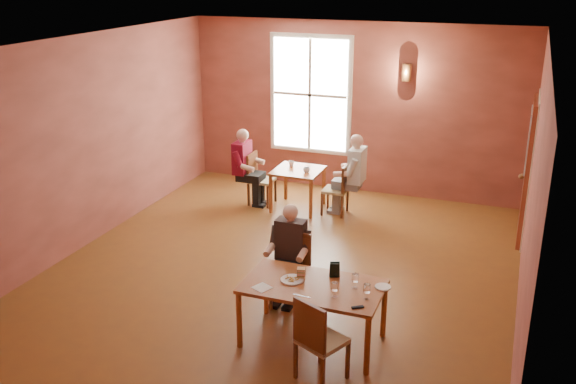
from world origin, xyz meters
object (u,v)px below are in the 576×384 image
(second_table, at_px, (298,189))
(chair_diner_white, at_px, (335,189))
(chair_diner_main, at_px, (290,272))
(diner_maroon, at_px, (260,168))
(diner_main, at_px, (289,262))
(chair_diner_maroon, at_px, (262,179))
(main_table, at_px, (313,313))
(chair_empty, at_px, (322,339))
(diner_white, at_px, (337,176))

(second_table, bearing_deg, chair_diner_white, 0.00)
(chair_diner_main, relative_size, diner_maroon, 0.70)
(diner_main, xyz_separation_m, chair_diner_maroon, (-1.67, 3.13, -0.14))
(main_table, bearing_deg, second_table, 112.04)
(chair_diner_maroon, bearing_deg, chair_diner_white, 90.00)
(chair_diner_maroon, bearing_deg, chair_diner_main, 28.28)
(chair_diner_white, bearing_deg, chair_empty, -165.00)
(chair_empty, xyz_separation_m, second_table, (-1.82, 4.35, -0.11))
(diner_main, distance_m, diner_white, 3.15)
(second_table, relative_size, chair_diner_white, 0.91)
(diner_white, bearing_deg, diner_main, -173.82)
(diner_white, bearing_deg, main_table, -167.40)
(main_table, relative_size, diner_white, 1.13)
(chair_diner_main, distance_m, diner_maroon, 3.54)
(chair_empty, distance_m, diner_white, 4.50)
(diner_white, xyz_separation_m, diner_maroon, (-1.36, 0.00, -0.02))
(chair_empty, height_order, diner_white, diner_white)
(chair_empty, xyz_separation_m, diner_white, (-1.14, 4.35, 0.20))
(chair_diner_main, xyz_separation_m, diner_white, (-0.34, 3.10, 0.21))
(main_table, height_order, diner_white, diner_white)
(chair_diner_main, relative_size, diner_main, 0.76)
(chair_diner_main, height_order, chair_diner_white, chair_diner_main)
(diner_main, height_order, chair_diner_white, diner_main)
(diner_main, bearing_deg, chair_empty, 123.17)
(chair_diner_main, bearing_deg, second_table, -71.82)
(main_table, height_order, chair_diner_maroon, chair_diner_maroon)
(second_table, height_order, chair_diner_maroon, chair_diner_maroon)
(chair_diner_main, distance_m, diner_main, 0.14)
(diner_main, relative_size, second_table, 1.52)
(main_table, relative_size, chair_diner_maroon, 1.66)
(diner_main, distance_m, chair_diner_white, 3.16)
(main_table, distance_m, diner_white, 3.86)
(chair_diner_maroon, bearing_deg, chair_empty, 29.54)
(diner_main, height_order, second_table, diner_main)
(chair_empty, bearing_deg, diner_white, 129.50)
(main_table, relative_size, diner_maroon, 1.17)
(diner_white, bearing_deg, chair_diner_white, 90.00)
(chair_diner_main, xyz_separation_m, chair_diner_maroon, (-1.67, 3.10, -0.00))
(chair_diner_main, bearing_deg, diner_maroon, -61.29)
(second_table, xyz_separation_m, chair_diner_maroon, (-0.65, 0.00, 0.10))
(chair_diner_main, relative_size, chair_diner_white, 1.04)
(diner_maroon, bearing_deg, diner_white, 90.00)
(chair_empty, distance_m, diner_maroon, 5.02)
(chair_diner_main, xyz_separation_m, second_table, (-1.02, 3.10, -0.10))
(chair_diner_main, xyz_separation_m, diner_main, (0.00, -0.03, 0.14))
(diner_main, bearing_deg, diner_maroon, -61.53)
(chair_empty, distance_m, chair_diner_maroon, 5.00)
(chair_diner_main, distance_m, chair_diner_maroon, 3.52)
(main_table, xyz_separation_m, chair_diner_white, (-0.87, 3.75, 0.08))
(main_table, relative_size, second_table, 1.91)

